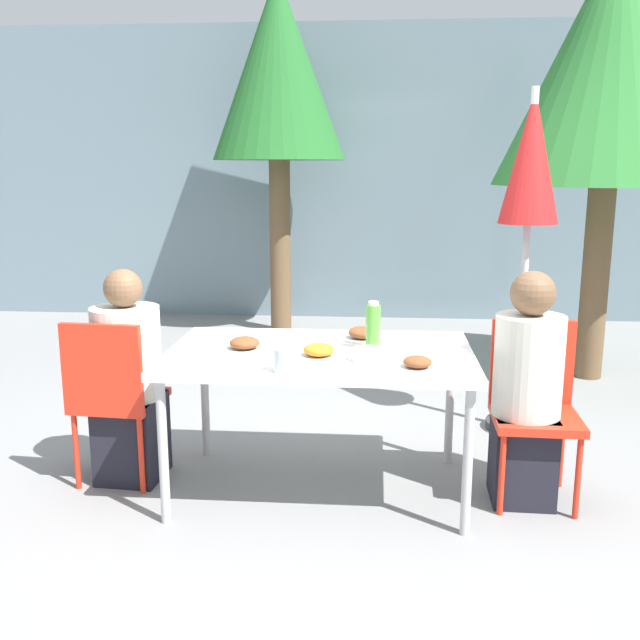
% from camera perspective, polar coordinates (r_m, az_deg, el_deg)
% --- Properties ---
extents(ground_plane, '(24.00, 24.00, 0.00)m').
position_cam_1_polar(ground_plane, '(3.68, -0.00, -13.39)').
color(ground_plane, gray).
extents(building_facade, '(10.00, 0.20, 3.00)m').
position_cam_1_polar(building_facade, '(7.61, 2.64, 11.52)').
color(building_facade, slate).
rests_on(building_facade, ground).
extents(dining_table, '(1.46, 0.91, 0.72)m').
position_cam_1_polar(dining_table, '(3.44, -0.00, -3.30)').
color(dining_table, white).
rests_on(dining_table, ground).
extents(chair_left, '(0.43, 0.43, 0.86)m').
position_cam_1_polar(chair_left, '(3.71, -16.26, -5.39)').
color(chair_left, red).
rests_on(chair_left, ground).
extents(person_left, '(0.34, 0.34, 1.10)m').
position_cam_1_polar(person_left, '(3.76, -15.06, -4.90)').
color(person_left, black).
rests_on(person_left, ground).
extents(chair_right, '(0.41, 0.41, 0.86)m').
position_cam_1_polar(chair_right, '(3.61, 16.73, -5.90)').
color(chair_right, red).
rests_on(chair_right, ground).
extents(person_right, '(0.32, 0.32, 1.12)m').
position_cam_1_polar(person_right, '(3.52, 16.19, -5.77)').
color(person_right, black).
rests_on(person_right, ground).
extents(closed_umbrella, '(0.36, 0.36, 2.03)m').
position_cam_1_polar(closed_umbrella, '(4.34, 16.46, 10.75)').
color(closed_umbrella, '#333333').
rests_on(closed_umbrella, ground).
extents(plate_0, '(0.23, 0.23, 0.06)m').
position_cam_1_polar(plate_0, '(3.12, 7.79, -3.60)').
color(plate_0, white).
rests_on(plate_0, dining_table).
extents(plate_1, '(0.27, 0.27, 0.07)m').
position_cam_1_polar(plate_1, '(3.62, 3.44, -1.25)').
color(plate_1, white).
rests_on(plate_1, dining_table).
extents(plate_2, '(0.26, 0.26, 0.07)m').
position_cam_1_polar(plate_2, '(3.42, -6.05, -2.08)').
color(plate_2, white).
rests_on(plate_2, dining_table).
extents(plate_3, '(0.26, 0.26, 0.07)m').
position_cam_1_polar(plate_3, '(3.28, -0.08, -2.65)').
color(plate_3, white).
rests_on(plate_3, dining_table).
extents(bottle, '(0.07, 0.07, 0.24)m').
position_cam_1_polar(bottle, '(3.42, 4.27, -0.55)').
color(bottle, '#51A338').
rests_on(bottle, dining_table).
extents(drinking_cup, '(0.08, 0.08, 0.10)m').
position_cam_1_polar(drinking_cup, '(3.07, -2.98, -3.24)').
color(drinking_cup, silver).
rests_on(drinking_cup, dining_table).
extents(salad_bowl, '(0.14, 0.14, 0.06)m').
position_cam_1_polar(salad_bowl, '(3.23, 3.87, -2.83)').
color(salad_bowl, white).
rests_on(salad_bowl, dining_table).
extents(tree_behind_left, '(1.23, 1.23, 3.30)m').
position_cam_1_polar(tree_behind_left, '(6.89, -3.36, 19.20)').
color(tree_behind_left, brown).
rests_on(tree_behind_left, ground).
extents(tree_behind_right, '(1.60, 1.60, 3.20)m').
position_cam_1_polar(tree_behind_right, '(5.72, 22.40, 18.56)').
color(tree_behind_right, brown).
rests_on(tree_behind_right, ground).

